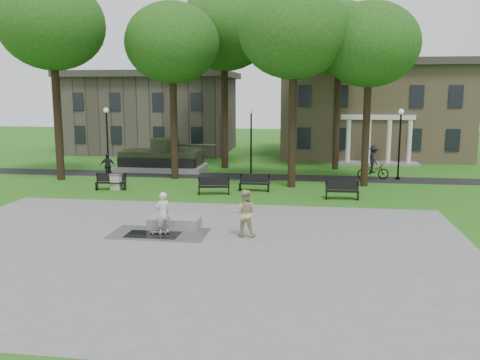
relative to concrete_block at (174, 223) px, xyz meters
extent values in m
plane|color=#2F5D16|center=(1.07, 2.04, -0.24)|extent=(120.00, 120.00, 0.00)
cube|color=gray|center=(1.07, -2.96, -0.23)|extent=(22.00, 16.00, 0.02)
cube|color=black|center=(1.07, 14.04, -0.24)|extent=(44.00, 2.60, 0.01)
cube|color=#9E8460|center=(11.07, 28.04, 3.75)|extent=(16.00, 11.00, 8.00)
cube|color=#38332D|center=(11.07, 28.04, 8.06)|extent=(17.00, 12.00, 0.60)
cube|color=silver|center=(11.07, 22.54, 3.55)|extent=(6.00, 0.30, 0.40)
cube|color=#4C443D|center=(-9.93, 28.54, 3.35)|extent=(15.00, 10.00, 7.20)
cylinder|color=black|center=(-10.93, 11.04, 4.24)|extent=(0.52, 0.52, 8.96)
ellipsoid|color=#1E430F|center=(-10.93, 11.04, 9.84)|extent=(6.80, 6.80, 5.78)
cylinder|color=black|center=(-3.43, 12.54, 3.75)|extent=(0.48, 0.48, 8.00)
ellipsoid|color=#1E430F|center=(-3.43, 12.54, 8.76)|extent=(6.20, 6.20, 5.27)
cylinder|color=black|center=(4.57, 10.54, 3.92)|extent=(0.50, 0.50, 8.32)
ellipsoid|color=#1E430F|center=(4.57, 10.54, 9.12)|extent=(6.60, 6.60, 5.61)
cylinder|color=black|center=(9.07, 11.54, 3.59)|extent=(0.46, 0.46, 7.68)
ellipsoid|color=#1E430F|center=(9.07, 11.54, 8.40)|extent=(6.00, 6.00, 5.10)
cylinder|color=black|center=(-0.93, 18.04, 4.39)|extent=(0.54, 0.54, 9.28)
ellipsoid|color=#1E430F|center=(-0.93, 18.04, 10.20)|extent=(7.20, 7.20, 6.12)
cylinder|color=black|center=(7.57, 18.54, 4.08)|extent=(0.50, 0.50, 8.64)
ellipsoid|color=#1E430F|center=(7.57, 18.54, 9.47)|extent=(6.40, 6.40, 5.44)
cylinder|color=black|center=(-8.93, 14.34, 1.96)|extent=(0.12, 0.12, 4.40)
sphere|color=silver|center=(-8.93, 14.34, 4.30)|extent=(0.36, 0.36, 0.36)
cylinder|color=black|center=(-8.93, 14.34, -0.16)|extent=(0.32, 0.32, 0.16)
cylinder|color=black|center=(1.57, 14.34, 1.96)|extent=(0.12, 0.12, 4.40)
sphere|color=silver|center=(1.57, 14.34, 4.30)|extent=(0.36, 0.36, 0.36)
cylinder|color=black|center=(1.57, 14.34, -0.16)|extent=(0.32, 0.32, 0.16)
cylinder|color=black|center=(11.57, 14.34, 1.96)|extent=(0.12, 0.12, 4.40)
sphere|color=silver|center=(11.57, 14.34, 4.30)|extent=(0.36, 0.36, 0.36)
cylinder|color=black|center=(11.57, 14.34, -0.16)|extent=(0.32, 0.32, 0.16)
cube|color=gray|center=(-5.43, 16.04, -0.04)|extent=(6.50, 3.40, 0.40)
cube|color=#2D351C|center=(-5.43, 16.04, 0.70)|extent=(5.80, 2.80, 1.10)
cube|color=black|center=(-5.43, 14.69, 0.51)|extent=(5.80, 0.35, 0.70)
cube|color=black|center=(-5.43, 17.39, 0.51)|extent=(5.80, 0.35, 0.70)
cylinder|color=#2D351C|center=(-5.13, 16.04, 1.71)|extent=(2.10, 2.10, 0.90)
cylinder|color=#2D351C|center=(-2.83, 16.04, 1.71)|extent=(3.20, 0.18, 0.18)
cube|color=black|center=(-0.59, -1.19, -0.22)|extent=(2.20, 1.20, 0.00)
cube|color=gray|center=(0.00, 0.00, 0.00)|extent=(2.21, 1.01, 0.45)
cube|color=brown|center=(-0.37, -0.95, -0.19)|extent=(0.80, 0.32, 0.07)
imported|color=silver|center=(-0.23, -0.91, 0.64)|extent=(0.74, 0.74, 1.73)
imported|color=tan|center=(3.17, -0.89, 0.74)|extent=(0.96, 0.76, 1.93)
imported|color=black|center=(-8.02, 11.99, 0.61)|extent=(1.07, 0.65, 1.71)
imported|color=black|center=(9.90, 14.18, 0.32)|extent=(2.23, 1.11, 1.12)
imported|color=#21222C|center=(9.90, 14.18, 1.14)|extent=(0.90, 1.31, 1.87)
cube|color=black|center=(-6.14, 7.95, 0.21)|extent=(1.85, 0.73, 0.05)
cube|color=black|center=(-6.14, 8.17, 0.51)|extent=(1.80, 0.43, 0.50)
cube|color=black|center=(-6.99, 7.95, -0.02)|extent=(0.13, 0.45, 0.45)
cube|color=black|center=(-5.29, 7.95, -0.02)|extent=(0.13, 0.45, 0.45)
cube|color=black|center=(0.27, 7.49, 0.21)|extent=(1.85, 0.77, 0.05)
cube|color=black|center=(0.27, 7.71, 0.51)|extent=(1.80, 0.48, 0.50)
cube|color=black|center=(-0.58, 7.49, -0.02)|extent=(0.14, 0.45, 0.45)
cube|color=black|center=(1.12, 7.49, -0.02)|extent=(0.14, 0.45, 0.45)
cube|color=black|center=(2.44, 8.81, 0.21)|extent=(1.82, 0.52, 0.05)
cube|color=black|center=(2.44, 9.03, 0.51)|extent=(1.80, 0.23, 0.50)
cube|color=black|center=(1.59, 8.81, -0.02)|extent=(0.08, 0.45, 0.45)
cube|color=black|center=(3.29, 8.81, -0.02)|extent=(0.08, 0.45, 0.45)
cube|color=black|center=(7.48, 7.15, 0.21)|extent=(1.81, 0.50, 0.05)
cube|color=black|center=(7.48, 7.37, 0.51)|extent=(1.80, 0.20, 0.50)
cube|color=black|center=(6.63, 7.15, -0.02)|extent=(0.07, 0.45, 0.45)
cube|color=black|center=(8.33, 7.15, -0.02)|extent=(0.07, 0.45, 0.45)
cube|color=#BDB69B|center=(-5.85, 8.16, 0.21)|extent=(0.65, 0.65, 0.90)
cube|color=#4C4C4C|center=(-5.85, 8.16, 0.69)|extent=(0.71, 0.71, 0.06)
camera|label=1|loc=(5.84, -20.64, 5.52)|focal=38.00mm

